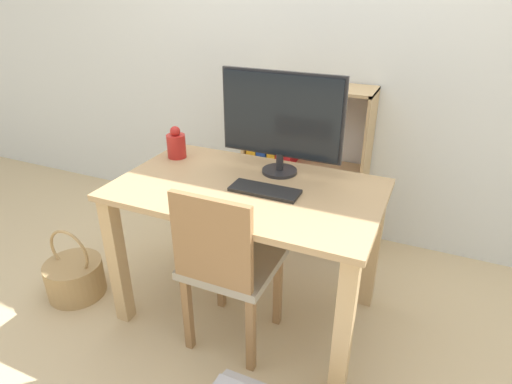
{
  "coord_description": "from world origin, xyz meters",
  "views": [
    {
      "loc": [
        0.77,
        -1.63,
        1.6
      ],
      "look_at": [
        0.0,
        0.1,
        0.66
      ],
      "focal_mm": 30.0,
      "sensor_mm": 36.0,
      "label": 1
    }
  ],
  "objects": [
    {
      "name": "keyboard",
      "position": [
        0.1,
        -0.02,
        0.74
      ],
      "size": [
        0.32,
        0.12,
        0.02
      ],
      "color": "black",
      "rests_on": "desk"
    },
    {
      "name": "chair",
      "position": [
        0.01,
        -0.25,
        0.47
      ],
      "size": [
        0.4,
        0.4,
        0.86
      ],
      "rotation": [
        0.0,
        0.0,
        -0.02
      ],
      "color": "#9E937F",
      "rests_on": "ground_plane"
    },
    {
      "name": "ground_plane",
      "position": [
        0.0,
        0.0,
        0.0
      ],
      "size": [
        10.0,
        10.0,
        0.0
      ],
      "primitive_type": "plane",
      "color": "#CCB284"
    },
    {
      "name": "wall_back",
      "position": [
        0.0,
        1.03,
        1.3
      ],
      "size": [
        8.0,
        0.05,
        2.6
      ],
      "color": "silver",
      "rests_on": "ground_plane"
    },
    {
      "name": "monitor",
      "position": [
        0.08,
        0.22,
        1.02
      ],
      "size": [
        0.61,
        0.17,
        0.5
      ],
      "color": "#232326",
      "rests_on": "desk"
    },
    {
      "name": "vase",
      "position": [
        -0.51,
        0.18,
        0.81
      ],
      "size": [
        0.1,
        0.1,
        0.17
      ],
      "color": "#B2231E",
      "rests_on": "desk"
    },
    {
      "name": "bookshelf",
      "position": [
        -0.13,
        0.85,
        0.47
      ],
      "size": [
        0.79,
        0.28,
        1.04
      ],
      "color": "tan",
      "rests_on": "ground_plane"
    },
    {
      "name": "desk",
      "position": [
        0.0,
        0.0,
        0.6
      ],
      "size": [
        1.24,
        0.74,
        0.74
      ],
      "color": "tan",
      "rests_on": "ground_plane"
    },
    {
      "name": "basket",
      "position": [
        -0.95,
        -0.27,
        0.11
      ],
      "size": [
        0.31,
        0.31,
        0.41
      ],
      "color": "tan",
      "rests_on": "ground_plane"
    }
  ]
}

